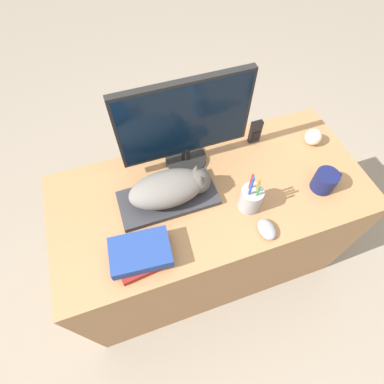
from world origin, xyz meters
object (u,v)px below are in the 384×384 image
(keyboard, at_px, (168,198))
(computer_mouse, at_px, (267,229))
(cat, at_px, (172,187))
(coffee_mug, at_px, (325,181))
(monitor, at_px, (185,123))
(phone, at_px, (255,132))
(baseball, at_px, (313,137))
(pen_cup, at_px, (251,198))
(book_stack, at_px, (141,254))

(keyboard, bearing_deg, computer_mouse, -39.32)
(cat, xyz_separation_m, coffee_mug, (0.61, -0.15, -0.04))
(cat, bearing_deg, monitor, 57.22)
(keyboard, height_order, computer_mouse, computer_mouse)
(monitor, height_order, phone, monitor)
(cat, distance_m, baseball, 0.70)
(cat, height_order, baseball, cat)
(pen_cup, distance_m, phone, 0.36)
(computer_mouse, bearing_deg, book_stack, 173.92)
(book_stack, bearing_deg, pen_cup, 9.05)
(cat, height_order, phone, cat)
(pen_cup, bearing_deg, cat, 154.20)
(keyboard, height_order, pen_cup, pen_cup)
(cat, distance_m, monitor, 0.25)
(computer_mouse, height_order, book_stack, book_stack)
(monitor, relative_size, baseball, 7.17)
(monitor, relative_size, book_stack, 2.38)
(baseball, bearing_deg, pen_cup, -152.56)
(baseball, bearing_deg, coffee_mug, -111.02)
(cat, xyz_separation_m, computer_mouse, (0.29, -0.26, -0.06))
(monitor, height_order, baseball, monitor)
(phone, relative_size, book_stack, 0.52)
(coffee_mug, distance_m, phone, 0.37)
(keyboard, distance_m, monitor, 0.31)
(computer_mouse, height_order, baseball, baseball)
(computer_mouse, bearing_deg, coffee_mug, 19.11)
(baseball, bearing_deg, keyboard, -173.30)
(cat, height_order, book_stack, cat)
(coffee_mug, bearing_deg, baseball, 68.98)
(computer_mouse, distance_m, baseball, 0.53)
(monitor, bearing_deg, computer_mouse, -67.38)
(cat, xyz_separation_m, phone, (0.45, 0.18, -0.02))
(pen_cup, xyz_separation_m, phone, (0.17, 0.32, 0.00))
(baseball, xyz_separation_m, book_stack, (-0.88, -0.29, -0.00))
(keyboard, bearing_deg, coffee_mug, -13.29)
(cat, relative_size, monitor, 0.62)
(cat, relative_size, book_stack, 1.47)
(coffee_mug, height_order, pen_cup, pen_cup)
(computer_mouse, xyz_separation_m, coffee_mug, (0.31, 0.11, 0.03))
(coffee_mug, relative_size, baseball, 1.67)
(baseball, bearing_deg, computer_mouse, -139.76)
(computer_mouse, height_order, pen_cup, pen_cup)
(cat, bearing_deg, coffee_mug, -13.75)
(monitor, relative_size, computer_mouse, 5.83)
(cat, relative_size, coffee_mug, 2.64)
(coffee_mug, bearing_deg, cat, 166.25)
(baseball, bearing_deg, phone, 158.37)
(coffee_mug, xyz_separation_m, pen_cup, (-0.33, 0.01, 0.01))
(phone, bearing_deg, book_stack, -148.27)
(cat, distance_m, phone, 0.48)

